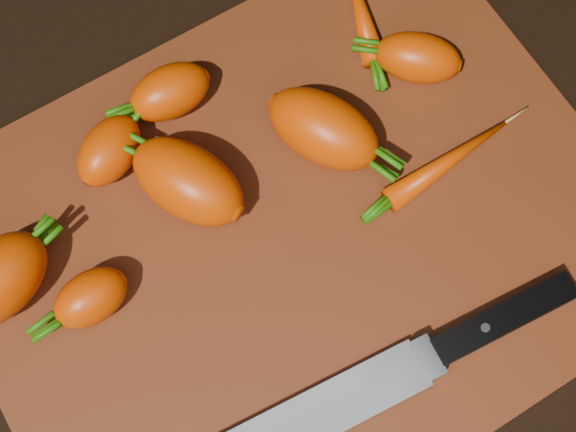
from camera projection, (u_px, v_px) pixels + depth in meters
ground at (295, 240)px, 0.63m from camera, size 2.00×2.00×0.01m
cutting_board at (295, 236)px, 0.62m from camera, size 0.50×0.40×0.01m
carrot_1 at (91, 298)px, 0.58m from camera, size 0.06×0.04×0.04m
carrot_2 at (323, 129)px, 0.62m from camera, size 0.09×0.11×0.05m
carrot_3 at (188, 182)px, 0.60m from camera, size 0.09×0.11×0.06m
carrot_4 at (170, 92)px, 0.63m from camera, size 0.07×0.04×0.04m
carrot_5 at (109, 150)px, 0.62m from camera, size 0.07×0.07×0.04m
carrot_6 at (418, 58)px, 0.64m from camera, size 0.08×0.08×0.04m
carrot_7 at (360, 10)px, 0.67m from camera, size 0.05×0.10×0.02m
carrot_8 at (448, 161)px, 0.63m from camera, size 0.12×0.03×0.02m
knife at (321, 413)px, 0.57m from camera, size 0.33×0.06×0.02m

